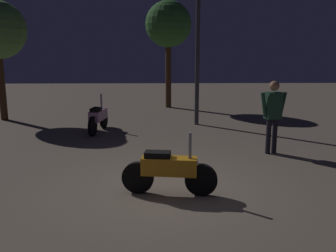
{
  "coord_description": "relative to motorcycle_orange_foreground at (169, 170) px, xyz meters",
  "views": [
    {
      "loc": [
        -0.08,
        -6.44,
        2.51
      ],
      "look_at": [
        0.07,
        0.72,
        1.0
      ],
      "focal_mm": 40.21,
      "sensor_mm": 36.0,
      "label": 1
    }
  ],
  "objects": [
    {
      "name": "streetlamp_near",
      "position": [
        1.05,
        5.98,
        2.46
      ],
      "size": [
        0.36,
        0.36,
        4.51
      ],
      "color": "#38383D",
      "rests_on": "ground_plane"
    },
    {
      "name": "ground_plane",
      "position": [
        -0.07,
        0.28,
        -0.44
      ],
      "size": [
        40.0,
        40.0,
        0.0
      ],
      "primitive_type": "plane",
      "color": "#756656"
    },
    {
      "name": "person_rider_beside",
      "position": [
        2.51,
        2.51,
        0.61
      ],
      "size": [
        0.67,
        0.31,
        1.74
      ],
      "rotation": [
        0.0,
        0.0,
        4.92
      ],
      "color": "black",
      "rests_on": "ground_plane"
    },
    {
      "name": "tree_center_bg",
      "position": [
        0.2,
        9.6,
        2.93
      ],
      "size": [
        1.88,
        1.88,
        4.36
      ],
      "color": "#4C331E",
      "rests_on": "ground_plane"
    },
    {
      "name": "motorcycle_pink_parked_left",
      "position": [
        -2.01,
        4.95,
        0.0
      ],
      "size": [
        0.44,
        1.66,
        1.11
      ],
      "rotation": [
        0.0,
        0.0,
        1.42
      ],
      "color": "black",
      "rests_on": "ground_plane"
    },
    {
      "name": "motorcycle_orange_foreground",
      "position": [
        0.0,
        0.0,
        0.0
      ],
      "size": [
        1.66,
        0.42,
        1.11
      ],
      "rotation": [
        0.0,
        0.0,
        -0.13
      ],
      "color": "black",
      "rests_on": "ground_plane"
    }
  ]
}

